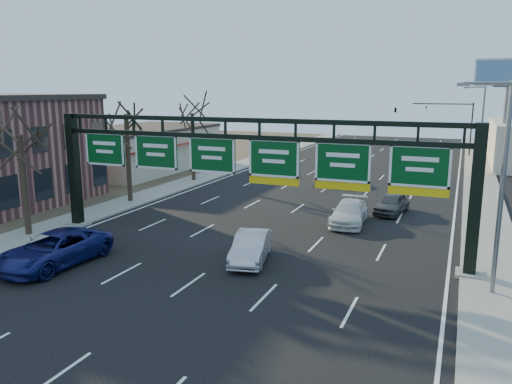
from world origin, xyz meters
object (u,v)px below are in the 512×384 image
at_px(sign_gantry, 245,165).
at_px(car_white_wagon, 349,213).
at_px(car_blue_suv, 55,249).
at_px(car_silver_sedan, 251,247).

height_order(sign_gantry, car_white_wagon, sign_gantry).
distance_m(car_blue_suv, car_silver_sedan, 9.83).
xyz_separation_m(sign_gantry, car_silver_sedan, (1.21, -2.01, -3.88)).
distance_m(sign_gantry, car_white_wagon, 9.21).
xyz_separation_m(sign_gantry, car_blue_suv, (-7.61, -6.34, -3.79)).
bearing_deg(car_blue_suv, car_white_wagon, 51.28).
bearing_deg(sign_gantry, car_blue_suv, -140.23).
relative_size(car_blue_suv, car_silver_sedan, 1.33).
xyz_separation_m(car_blue_suv, car_white_wagon, (11.88, 13.52, -0.10)).
distance_m(sign_gantry, car_blue_suv, 10.60).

